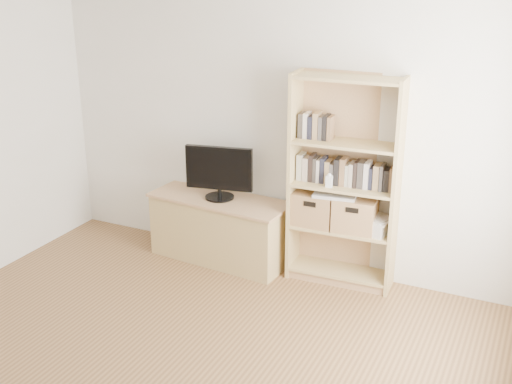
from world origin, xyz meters
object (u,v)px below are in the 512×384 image
Objects in this scene: basket_left at (315,208)px; laptop at (335,194)px; television at (219,173)px; baby_monitor at (329,182)px; basket_right at (355,214)px; tv_stand at (220,230)px; bookshelf at (344,183)px.

laptop is at bearing -3.27° from basket_left.
television reaches higher than basket_left.
baby_monitor is 0.29× the size of basket_right.
basket_right is (1.28, 0.08, 0.36)m from tv_stand.
bookshelf is at bearing 47.05° from baby_monitor.
laptop is at bearing 7.42° from tv_stand.
baby_monitor is at bearing -157.86° from basket_right.
basket_left is at bearing 8.41° from tv_stand.
basket_left is at bearing 168.99° from laptop.
bookshelf is at bearing -7.59° from television.
basket_right is (0.21, 0.11, -0.29)m from baby_monitor.
basket_left is 0.98× the size of laptop.
television is 1.07m from baby_monitor.
television reaches higher than tv_stand.
basket_right reaches higher than tv_stand.
tv_stand is 3.60× the size of laptop.
bookshelf reaches higher than basket_right.
laptop is (1.10, 0.05, 0.52)m from tv_stand.
tv_stand is at bearing -179.10° from bookshelf.
tv_stand is 0.70× the size of bookshelf.
baby_monitor is (1.07, -0.03, 0.09)m from television.
basket_right reaches higher than basket_left.
basket_left is at bearing 147.89° from baby_monitor.
basket_left is (-0.15, 0.09, -0.30)m from baby_monitor.
tv_stand is at bearing -177.27° from basket_left.
television is at bearing -179.10° from bookshelf.
tv_stand is 2.07× the size of television.
baby_monitor is at bearing -121.16° from laptop.
tv_stand is 1.33m from bookshelf.
basket_left is at bearing -178.81° from bookshelf.
basket_right is at bearing 8.18° from tv_stand.
laptop is at bearing -161.40° from bookshelf.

